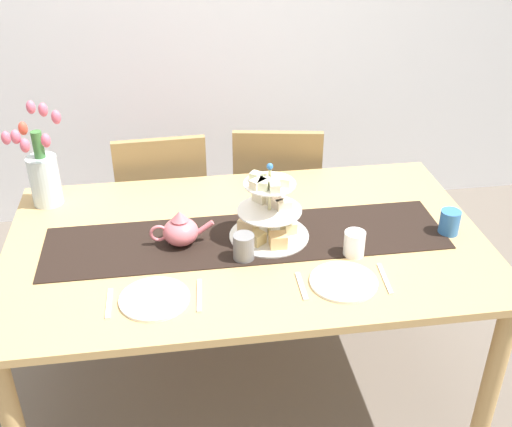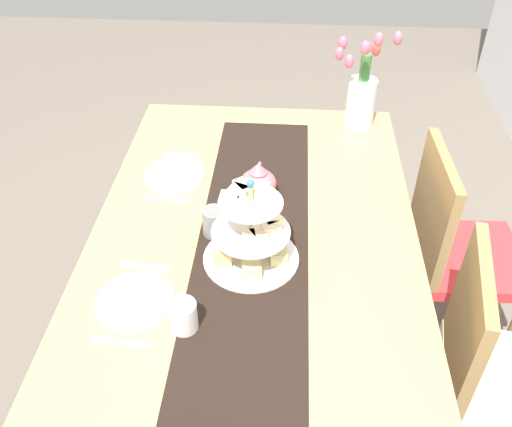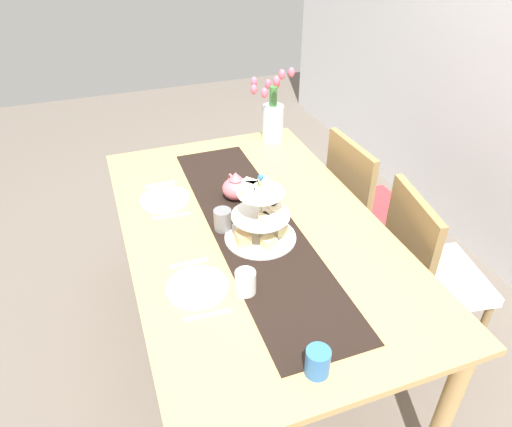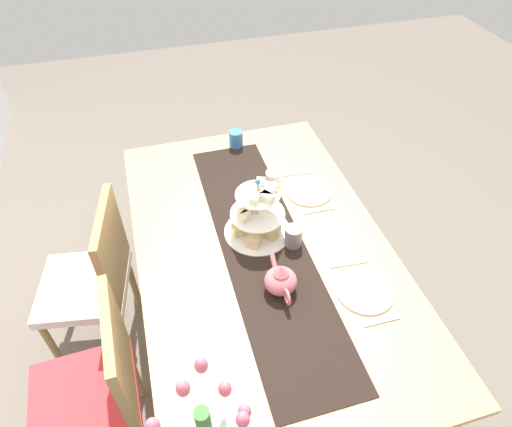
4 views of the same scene
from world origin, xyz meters
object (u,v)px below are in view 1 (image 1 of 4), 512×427
at_px(chair_right, 276,197).
at_px(knife_right, 385,278).
at_px(tulip_vase, 42,171).
at_px(dinner_plate_right, 344,282).
at_px(mug_grey, 244,247).
at_px(fork_right, 301,286).
at_px(dining_table, 247,259).
at_px(chair_left, 163,206).
at_px(tiered_cake_stand, 269,215).
at_px(mug_orange, 450,222).
at_px(dinner_plate_left, 155,299).
at_px(knife_left, 199,295).
at_px(fork_left, 109,303).
at_px(teapot, 180,230).
at_px(mug_white_text, 354,244).

distance_m(chair_right, knife_right, 1.14).
relative_size(chair_right, tulip_vase, 2.16).
xyz_separation_m(dinner_plate_right, mug_grey, (-0.31, 0.19, 0.05)).
bearing_deg(fork_right, mug_grey, 131.41).
bearing_deg(tulip_vase, knife_right, -30.56).
xyz_separation_m(dining_table, chair_left, (-0.32, 0.77, -0.17)).
bearing_deg(fork_right, tiered_cake_stand, 100.37).
bearing_deg(fork_right, mug_orange, 21.93).
xyz_separation_m(dinner_plate_left, dinner_plate_right, (0.63, 0.00, 0.00)).
bearing_deg(tiered_cake_stand, knife_left, -131.32).
height_order(fork_left, knife_right, same).
bearing_deg(chair_right, chair_left, -179.90).
xyz_separation_m(chair_left, tiered_cake_stand, (0.40, -0.77, 0.36)).
bearing_deg(knife_left, dining_table, 58.06).
bearing_deg(mug_orange, dining_table, 174.75).
relative_size(teapot, knife_right, 1.40).
xyz_separation_m(teapot, fork_left, (-0.25, -0.32, -0.06)).
relative_size(tiered_cake_stand, teapot, 1.28).
xyz_separation_m(teapot, fork_right, (0.39, -0.32, -0.06)).
relative_size(dinner_plate_left, fork_left, 1.53).
bearing_deg(knife_right, mug_grey, 157.30).
relative_size(chair_left, dinner_plate_left, 3.96).
bearing_deg(dining_table, tulip_vase, 153.22).
bearing_deg(mug_orange, fork_right, -158.07).
height_order(chair_left, chair_right, same).
bearing_deg(dinner_plate_left, fork_left, 180.00).
xyz_separation_m(dining_table, mug_orange, (0.77, -0.07, 0.14)).
distance_m(fork_right, mug_orange, 0.67).
bearing_deg(tulip_vase, tiered_cake_stand, -24.47).
height_order(chair_left, knife_right, chair_left).
relative_size(fork_left, fork_right, 1.00).
bearing_deg(tiered_cake_stand, mug_white_text, -29.71).
height_order(tiered_cake_stand, mug_white_text, tiered_cake_stand).
xyz_separation_m(chair_left, dinner_plate_left, (-0.03, -1.09, 0.27)).
distance_m(chair_left, mug_grey, 0.99).
relative_size(knife_left, fork_right, 1.13).
distance_m(tiered_cake_stand, fork_right, 0.34).
relative_size(chair_left, mug_grey, 9.58).
xyz_separation_m(chair_left, mug_white_text, (0.68, -0.93, 0.31)).
bearing_deg(mug_orange, teapot, 176.02).
relative_size(chair_left, knife_left, 5.35).
height_order(teapot, mug_orange, teapot).
distance_m(teapot, dinner_plate_left, 0.34).
height_order(chair_right, mug_grey, chair_right).
xyz_separation_m(chair_right, knife_right, (0.18, -1.09, 0.26)).
distance_m(tiered_cake_stand, mug_white_text, 0.33).
bearing_deg(teapot, mug_orange, -3.98).
height_order(chair_right, mug_orange, chair_right).
bearing_deg(dining_table, mug_grey, -102.08).
relative_size(dining_table, mug_white_text, 18.84).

